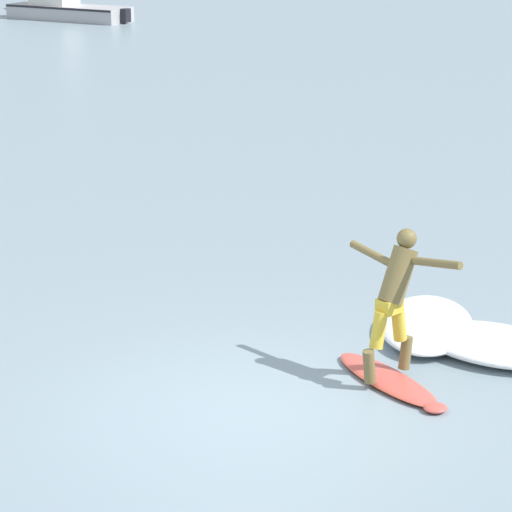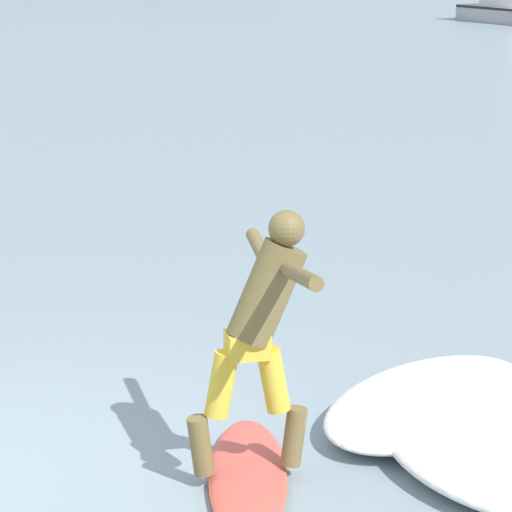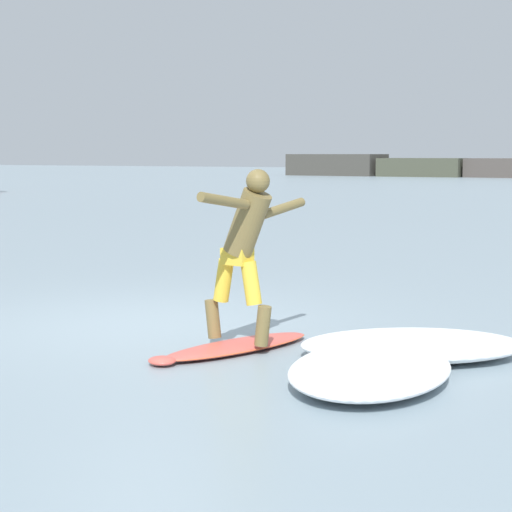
% 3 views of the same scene
% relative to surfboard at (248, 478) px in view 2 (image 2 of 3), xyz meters
% --- Properties ---
extents(surfboard, '(1.09, 1.90, 0.22)m').
position_rel_surfboard_xyz_m(surfboard, '(0.00, 0.00, 0.00)').
color(surfboard, '#DB5347').
rests_on(surfboard, ground).
extents(surfer, '(0.79, 1.59, 1.67)m').
position_rel_surfboard_xyz_m(surfer, '(0.11, 0.02, 1.02)').
color(surfer, brown).
rests_on(surfer, surfboard).
extents(wave_foam_at_tail, '(2.38, 2.04, 0.24)m').
position_rel_surfboard_xyz_m(wave_foam_at_tail, '(1.60, 0.52, 0.08)').
color(wave_foam_at_tail, white).
rests_on(wave_foam_at_tail, ground).
extents(wave_foam_at_nose, '(1.46, 2.05, 0.24)m').
position_rel_surfboard_xyz_m(wave_foam_at_nose, '(1.55, -0.49, 0.08)').
color(wave_foam_at_nose, white).
rests_on(wave_foam_at_nose, ground).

